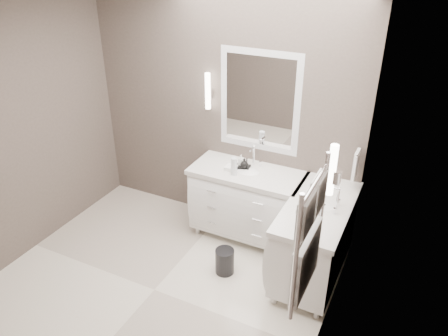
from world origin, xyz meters
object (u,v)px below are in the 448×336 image
at_px(vanity_right, 315,236).
at_px(waste_bin, 225,261).
at_px(towel_ladder, 308,242).
at_px(vanity_back, 247,200).

bearing_deg(vanity_right, waste_bin, -156.64).
distance_m(towel_ladder, waste_bin, 1.89).
relative_size(towel_ladder, waste_bin, 3.29).
distance_m(vanity_back, waste_bin, 0.76).
relative_size(vanity_back, vanity_right, 1.00).
bearing_deg(towel_ladder, vanity_right, 99.84).
bearing_deg(towel_ladder, vanity_back, 124.10).
distance_m(vanity_back, towel_ladder, 2.16).
distance_m(vanity_back, vanity_right, 0.93).
height_order(vanity_right, towel_ladder, towel_ladder).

